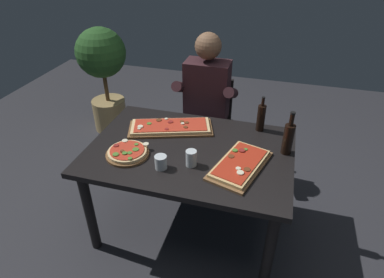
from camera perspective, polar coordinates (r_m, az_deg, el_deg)
The scene contains 12 objects.
ground_plane at distance 2.76m, azimuth -0.29°, elevation -14.47°, with size 6.40×6.40×0.00m, color #2D2D33.
dining_table at distance 2.33m, azimuth -0.34°, elevation -3.65°, with size 1.40×0.96×0.74m.
pizza_rectangular_front at distance 2.49m, azimuth -3.75°, elevation 2.08°, with size 0.67×0.44×0.05m.
pizza_rectangular_left at distance 2.12m, azimuth 8.32°, elevation -4.37°, with size 0.39×0.54×0.05m.
pizza_round_far at distance 2.24m, azimuth -11.14°, elevation -2.31°, with size 0.29×0.29×0.05m.
wine_bottle_dark at distance 2.26m, azimuth 16.38°, elevation 0.20°, with size 0.07×0.07×0.31m.
oil_bottle_amber at distance 2.48m, azimuth 11.89°, elevation 3.71°, with size 0.06×0.06×0.27m.
tumbler_near_camera at distance 2.09m, azimuth -0.14°, elevation -3.49°, with size 0.07×0.07×0.11m.
tumbler_far_side at distance 2.09m, azimuth -5.42°, elevation -4.14°, with size 0.08×0.08×0.09m.
diner_chair at distance 3.12m, azimuth 2.79°, elevation 3.24°, with size 0.44×0.44×0.87m.
seated_diner at distance 2.90m, azimuth 2.37°, elevation 6.51°, with size 0.53×0.41×1.33m.
potted_plant_corner at distance 3.77m, azimuth -15.12°, elevation 11.50°, with size 0.53×0.53×1.18m.
Camera 1 is at (0.52, -1.79, 2.03)m, focal length 30.74 mm.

